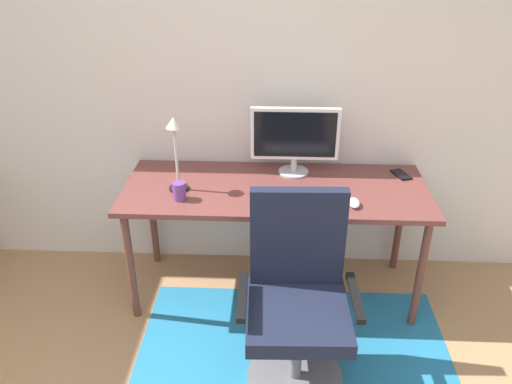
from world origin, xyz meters
TOP-DOWN VIEW (x-y plane):
  - wall_back at (0.00, 2.20)m, footprint 6.00×0.10m
  - area_rug at (0.59, 1.16)m, footprint 1.68×1.24m
  - desk at (0.47, 1.79)m, footprint 1.73×0.67m
  - monitor at (0.57, 1.99)m, footprint 0.51×0.18m
  - keyboard at (0.60, 1.62)m, footprint 0.43×0.13m
  - computer_mouse at (0.89, 1.60)m, footprint 0.06×0.10m
  - coffee_cup at (-0.05, 1.63)m, footprint 0.07×0.07m
  - cell_phone at (1.21, 1.98)m, footprint 0.11×0.15m
  - desk_lamp at (-0.08, 1.75)m, footprint 0.11×0.11m
  - office_chair at (0.58, 1.13)m, footprint 0.57×0.49m

SIDE VIEW (x-z plane):
  - area_rug at x=0.59m, z-range 0.00..0.01m
  - office_chair at x=0.58m, z-range -0.07..0.92m
  - desk at x=0.47m, z-range 0.30..1.03m
  - cell_phone at x=1.21m, z-range 0.73..0.74m
  - keyboard at x=0.60m, z-range 0.73..0.75m
  - computer_mouse at x=0.89m, z-range 0.73..0.77m
  - coffee_cup at x=-0.05m, z-range 0.73..0.83m
  - monitor at x=0.57m, z-range 0.76..1.17m
  - desk_lamp at x=-0.08m, z-range 0.79..1.22m
  - wall_back at x=0.00m, z-range 0.00..2.60m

